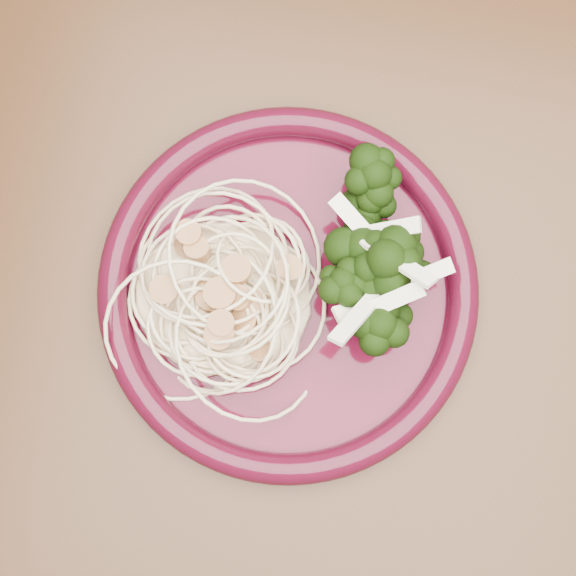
% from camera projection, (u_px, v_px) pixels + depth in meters
% --- Properties ---
extents(dining_table, '(1.20, 0.80, 0.75)m').
position_uv_depth(dining_table, '(406.00, 312.00, 0.61)').
color(dining_table, '#472814').
rests_on(dining_table, ground).
extents(dinner_plate, '(0.30, 0.30, 0.02)m').
position_uv_depth(dinner_plate, '(288.00, 291.00, 0.51)').
color(dinner_plate, '#44081A').
rests_on(dinner_plate, dining_table).
extents(spaghetti_pile, '(0.14, 0.13, 0.03)m').
position_uv_depth(spaghetti_pile, '(222.00, 296.00, 0.50)').
color(spaghetti_pile, beige).
rests_on(spaghetti_pile, dinner_plate).
extents(scallop_cluster, '(0.13, 0.13, 0.04)m').
position_uv_depth(scallop_cluster, '(217.00, 289.00, 0.47)').
color(scallop_cluster, tan).
rests_on(scallop_cluster, spaghetti_pile).
extents(broccoli_pile, '(0.12, 0.15, 0.05)m').
position_uv_depth(broccoli_pile, '(370.00, 277.00, 0.49)').
color(broccoli_pile, black).
rests_on(broccoli_pile, dinner_plate).
extents(onion_garnish, '(0.08, 0.10, 0.05)m').
position_uv_depth(onion_garnish, '(376.00, 268.00, 0.46)').
color(onion_garnish, white).
rests_on(onion_garnish, broccoli_pile).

